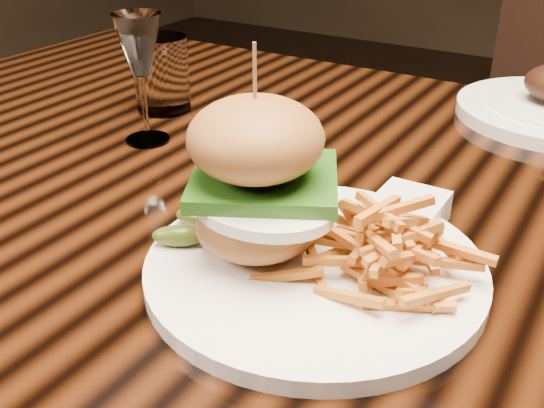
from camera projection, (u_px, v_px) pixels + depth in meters
The scene contains 5 objects.
dining_table at pixel (367, 260), 0.71m from camera, with size 1.60×0.90×0.75m.
burger_plate at pixel (309, 223), 0.53m from camera, with size 0.29×0.29×0.20m.
ramekin at pixel (409, 210), 0.62m from camera, with size 0.06×0.06×0.03m, color white.
wine_glass at pixel (139, 50), 0.76m from camera, with size 0.06×0.06×0.16m.
water_tumbler at pixel (162, 74), 0.90m from camera, with size 0.08×0.08×0.10m, color white.
Camera 1 is at (0.22, -0.56, 1.06)m, focal length 42.00 mm.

